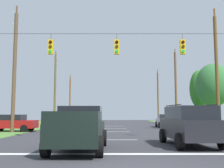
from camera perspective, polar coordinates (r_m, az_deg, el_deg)
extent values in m
cube|color=white|center=(11.42, 1.75, -14.24)|extent=(14.23, 0.45, 0.01)
cube|color=white|center=(17.38, 1.16, -11.43)|extent=(2.50, 0.15, 0.01)
cube|color=white|center=(24.89, 0.83, -9.82)|extent=(2.50, 0.15, 0.01)
cube|color=white|center=(29.98, 0.70, -9.19)|extent=(2.50, 0.15, 0.01)
cube|color=white|center=(35.67, 0.59, -8.69)|extent=(2.50, 0.15, 0.01)
cylinder|color=black|center=(18.22, 1.01, 10.35)|extent=(16.58, 0.02, 0.02)
cylinder|color=black|center=(18.59, -12.42, 9.50)|extent=(0.02, 0.02, 0.41)
cube|color=yellow|center=(18.42, -12.46, 7.46)|extent=(0.32, 0.24, 0.95)
cylinder|color=#310503|center=(18.36, -12.54, 8.46)|extent=(0.20, 0.04, 0.20)
cylinder|color=#352203|center=(18.28, -12.56, 7.55)|extent=(0.20, 0.04, 0.20)
cylinder|color=green|center=(18.22, -12.58, 6.63)|extent=(0.20, 0.04, 0.20)
cylinder|color=black|center=(18.16, 1.05, 9.73)|extent=(0.02, 0.02, 0.41)
cube|color=yellow|center=(17.99, 1.05, 7.64)|extent=(0.32, 0.24, 0.95)
cylinder|color=#310503|center=(17.93, 1.06, 8.67)|extent=(0.20, 0.04, 0.20)
cylinder|color=#352203|center=(17.85, 1.06, 7.73)|extent=(0.20, 0.04, 0.20)
cylinder|color=green|center=(17.78, 1.06, 6.80)|extent=(0.20, 0.04, 0.20)
cylinder|color=black|center=(18.73, 14.38, 9.43)|extent=(0.02, 0.02, 0.41)
cube|color=yellow|center=(18.56, 14.44, 7.41)|extent=(0.32, 0.24, 0.95)
cylinder|color=#310503|center=(18.50, 14.52, 8.40)|extent=(0.20, 0.04, 0.20)
cylinder|color=#352203|center=(18.43, 14.55, 7.49)|extent=(0.20, 0.04, 0.20)
cylinder|color=green|center=(18.36, 14.57, 6.58)|extent=(0.20, 0.04, 0.20)
cube|color=black|center=(12.38, -6.72, -9.75)|extent=(2.06, 5.42, 0.85)
cube|color=black|center=(13.00, -6.31, -6.16)|extent=(1.87, 1.92, 0.70)
cube|color=black|center=(11.19, -12.39, -6.71)|extent=(0.13, 2.38, 0.45)
cube|color=black|center=(10.92, -2.67, -6.86)|extent=(0.13, 2.38, 0.45)
cube|color=black|center=(9.73, -8.70, -6.90)|extent=(1.96, 0.12, 0.45)
cylinder|color=black|center=(14.38, -9.81, -10.88)|extent=(0.29, 0.80, 0.80)
cylinder|color=black|center=(14.15, -1.67, -11.05)|extent=(0.29, 0.80, 0.80)
cylinder|color=black|center=(10.80, -13.43, -12.43)|extent=(0.29, 0.80, 0.80)
cylinder|color=black|center=(10.51, -2.52, -12.77)|extent=(0.29, 0.80, 0.80)
cube|color=black|center=(14.66, 15.70, -8.87)|extent=(2.17, 4.88, 0.95)
cube|color=black|center=(14.49, 15.79, -5.74)|extent=(1.94, 3.28, 0.65)
cylinder|color=black|center=(14.25, 12.50, -4.31)|extent=(0.17, 2.72, 0.05)
cylinder|color=black|center=(14.79, 18.89, -4.19)|extent=(0.17, 2.72, 0.05)
cylinder|color=black|center=(16.00, 10.52, -10.45)|extent=(0.29, 0.77, 0.76)
cylinder|color=black|center=(16.54, 17.22, -10.13)|extent=(0.29, 0.77, 0.76)
cylinder|color=black|center=(12.85, 13.86, -11.47)|extent=(0.29, 0.77, 0.76)
cylinder|color=black|center=(13.52, 21.96, -10.93)|extent=(0.29, 0.77, 0.76)
cube|color=silver|center=(24.96, -8.41, -8.21)|extent=(4.39, 2.03, 0.70)
cube|color=black|center=(24.95, -8.38, -6.84)|extent=(2.18, 1.73, 0.50)
cylinder|color=black|center=(24.26, -12.00, -9.04)|extent=(0.65, 0.25, 0.64)
cylinder|color=black|center=(26.04, -11.38, -8.84)|extent=(0.65, 0.25, 0.64)
cylinder|color=black|center=(23.99, -5.20, -9.18)|extent=(0.65, 0.25, 0.64)
cylinder|color=black|center=(25.79, -5.05, -8.96)|extent=(0.65, 0.25, 0.64)
cube|color=maroon|center=(26.55, -19.89, -7.79)|extent=(4.37, 1.97, 0.70)
cube|color=black|center=(26.53, -19.84, -6.49)|extent=(2.16, 1.70, 0.50)
cylinder|color=black|center=(26.91, -16.35, -8.62)|extent=(0.65, 0.25, 0.64)
cylinder|color=black|center=(25.21, -17.67, -8.77)|extent=(0.65, 0.25, 0.64)
cylinder|color=black|center=(27.94, -21.93, -8.33)|extent=(0.65, 0.25, 0.64)
cube|color=silver|center=(33.26, 11.06, -7.62)|extent=(1.97, 4.37, 0.70)
cube|color=black|center=(33.25, 11.04, -6.59)|extent=(1.70, 2.16, 0.50)
cylinder|color=black|center=(34.56, 9.22, -8.17)|extent=(0.25, 0.65, 0.64)
cylinder|color=black|center=(34.82, 12.20, -8.10)|extent=(0.25, 0.65, 0.64)
cylinder|color=black|center=(31.75, 9.84, -8.35)|extent=(0.25, 0.65, 0.64)
cylinder|color=black|center=(32.03, 13.07, -8.27)|extent=(0.25, 0.65, 0.64)
cylinder|color=brown|center=(26.49, 20.90, 2.16)|extent=(0.31, 0.31, 10.48)
cube|color=brown|center=(27.57, 20.51, 12.16)|extent=(0.12, 0.12, 2.31)
cylinder|color=#B2B7BC|center=(28.43, 19.84, 11.83)|extent=(0.08, 0.08, 0.12)
cylinder|color=#B2B7BC|center=(26.79, 21.21, 13.00)|extent=(0.08, 0.08, 0.12)
cylinder|color=brown|center=(42.41, 13.12, -0.75)|extent=(0.34, 0.34, 10.90)
cube|color=brown|center=(43.16, 12.96, 5.93)|extent=(0.12, 0.12, 1.82)
cylinder|color=#B2B7BC|center=(43.88, 12.74, 5.89)|extent=(0.08, 0.08, 0.12)
cylinder|color=#B2B7BC|center=(42.49, 13.17, 6.29)|extent=(0.08, 0.08, 0.12)
cube|color=brown|center=(42.98, 12.99, 4.76)|extent=(0.12, 0.12, 2.26)
cylinder|color=#B2B7BC|center=(43.87, 12.72, 4.69)|extent=(0.08, 0.08, 0.12)
cylinder|color=#B2B7BC|center=(42.14, 13.26, 5.15)|extent=(0.08, 0.08, 0.12)
cylinder|color=brown|center=(59.10, 9.55, -2.61)|extent=(0.30, 0.30, 10.24)
cube|color=brown|center=(59.57, 9.47, 1.92)|extent=(0.12, 0.12, 2.28)
cylinder|color=#B2B7BC|center=(60.48, 9.33, 1.91)|extent=(0.08, 0.08, 0.12)
cylinder|color=#B2B7BC|center=(58.69, 9.61, 2.16)|extent=(0.08, 0.08, 0.12)
cube|color=brown|center=(59.45, 9.48, 1.06)|extent=(0.12, 0.12, 2.35)
cylinder|color=#B2B7BC|center=(60.39, 9.34, 1.06)|extent=(0.08, 0.08, 0.12)
cylinder|color=#B2B7BC|center=(58.55, 9.63, 1.29)|extent=(0.08, 0.08, 0.12)
cylinder|color=brown|center=(25.88, -19.46, 2.45)|extent=(0.33, 0.33, 10.62)
cube|color=brown|center=(27.01, -19.08, 12.80)|extent=(0.12, 0.12, 2.23)
cylinder|color=#B2B7BC|center=(27.85, -18.46, 12.46)|extent=(0.08, 0.08, 0.12)
cylinder|color=#B2B7BC|center=(26.26, -19.72, 13.66)|extent=(0.08, 0.08, 0.12)
cube|color=brown|center=(26.74, -19.15, 10.97)|extent=(0.12, 0.12, 1.85)
cylinder|color=#B2B7BC|center=(27.45, -18.62, 10.78)|extent=(0.08, 0.08, 0.12)
cylinder|color=#B2B7BC|center=(26.11, -19.68, 11.69)|extent=(0.08, 0.08, 0.12)
cylinder|color=brown|center=(42.61, -11.63, -1.00)|extent=(0.31, 0.31, 10.62)
cube|color=brown|center=(43.32, -11.49, 5.48)|extent=(0.12, 0.12, 1.96)
cylinder|color=#B2B7BC|center=(44.09, -11.28, 5.43)|extent=(0.08, 0.08, 0.12)
cylinder|color=#B2B7BC|center=(42.59, -11.69, 5.85)|extent=(0.08, 0.08, 0.12)
cube|color=brown|center=(43.15, -11.51, 4.31)|extent=(0.12, 0.12, 1.98)
cylinder|color=#B2B7BC|center=(43.93, -11.30, 4.28)|extent=(0.08, 0.08, 0.12)
cylinder|color=#B2B7BC|center=(42.40, -11.72, 4.66)|extent=(0.08, 0.08, 0.12)
cylinder|color=brown|center=(58.21, -8.61, -3.13)|extent=(0.30, 0.30, 9.12)
cube|color=brown|center=(58.57, -8.55, 0.94)|extent=(0.12, 0.12, 2.01)
cylinder|color=#B2B7BC|center=(59.37, -8.43, 0.96)|extent=(0.08, 0.08, 0.12)
cylinder|color=#B2B7BC|center=(57.79, -8.67, 1.16)|extent=(0.08, 0.08, 0.12)
cylinder|color=brown|center=(33.02, 20.45, -5.51)|extent=(0.34, 0.34, 3.47)
ellipsoid|color=#326B36|center=(33.18, 20.25, -0.20)|extent=(3.91, 3.91, 4.87)
cylinder|color=brown|center=(37.19, 17.85, -5.71)|extent=(0.39, 0.39, 3.37)
ellipsoid|color=#306F28|center=(37.32, 17.70, -1.01)|extent=(2.53, 2.53, 5.00)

